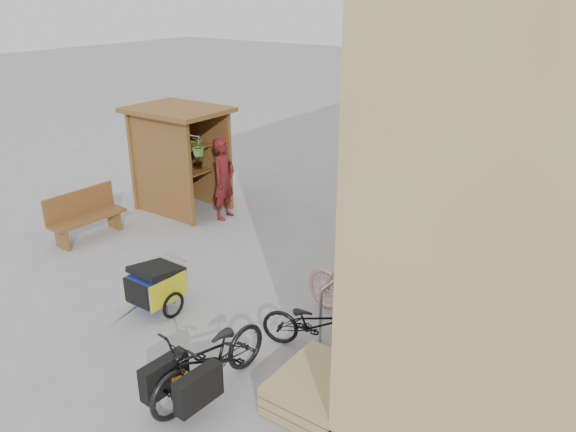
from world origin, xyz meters
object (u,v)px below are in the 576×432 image
Objects in this scene: kiosk at (176,145)px; bike_0 at (316,324)px; cargo_bike at (209,360)px; shopping_carts at (505,184)px; child_trailer at (155,284)px; bench at (85,214)px; bike_2 at (379,264)px; person_kiosk at (224,179)px; bike_3 at (383,252)px; pallet_stack at (319,390)px; bike_5 at (407,233)px; bike_7 at (444,217)px; bike_1 at (354,290)px; bike_6 at (434,226)px; bike_4 at (402,239)px.

kiosk reaches higher than bike_0.
bike_0 is at bearing 73.25° from cargo_bike.
child_trailer is at bearing -113.47° from shopping_carts.
bench is at bearing 162.09° from child_trailer.
shopping_carts is 4.99m from bike_2.
child_trailer is at bearing -163.68° from person_kiosk.
cargo_bike reaches higher than bike_3.
kiosk is 6.82m from cargo_bike.
bike_2 is (-0.77, -4.93, -0.24)m from shopping_carts.
person_kiosk is at bearing 133.20° from cargo_bike.
bike_0 reaches higher than pallet_stack.
bike_5 reaches higher than bike_7.
pallet_stack is 8.12m from shopping_carts.
child_trailer is 0.76× the size of bike_1.
shopping_carts is 6.48m from person_kiosk.
cargo_bike is 1.23× the size of bike_0.
bike_0 is 1.02× the size of bike_6.
bike_3 is (5.82, 1.95, -0.04)m from bench.
bench is 1.04× the size of bike_6.
bike_6 is (-0.62, -2.79, -0.24)m from shopping_carts.
kiosk is 1.36× the size of bike_1.
bike_1 is (-0.58, 1.91, 0.34)m from pallet_stack.
bike_2 is at bearing -14.31° from bike_0.
person_kiosk is 4.22m from bike_5.
bike_5 is at bearing 14.53° from bike_1.
bike_4 is at bearing -101.83° from shopping_carts.
kiosk reaches higher than bike_6.
bike_0 is 0.85× the size of bike_4.
bike_3 is at bearing 162.76° from bike_5.
bike_2 is at bearing 166.01° from bike_5.
bike_0 is 3.28m from bike_4.
person_kiosk is 0.98× the size of bike_4.
pallet_stack is at bearing -137.41° from person_kiosk.
kiosk is 1.62× the size of bike_7.
cargo_bike is at bearing -25.00° from child_trailer.
bench is 9.36m from shopping_carts.
bike_6 is at bearing 88.03° from cargo_bike.
bike_3 is (5.42, -0.37, -1.07)m from kiosk.
kiosk is at bearing 102.12° from bike_7.
bike_3 reaches higher than bike_6.
pallet_stack is at bearing -175.39° from bike_3.
bike_5 is at bearing 166.90° from bike_6.
bike_6 is (6.06, 3.77, -0.11)m from bench.
cargo_bike is at bearing 173.27° from bike_1.
bike_5 is at bearing 60.53° from child_trailer.
cargo_bike is at bearing -173.69° from bike_2.
pallet_stack is 4.68m from bike_5.
bike_5 is at bearing -13.76° from bike_0.
bike_5 is (2.47, 4.18, 0.02)m from child_trailer.
bike_4 is at bearing 3.67° from kiosk.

